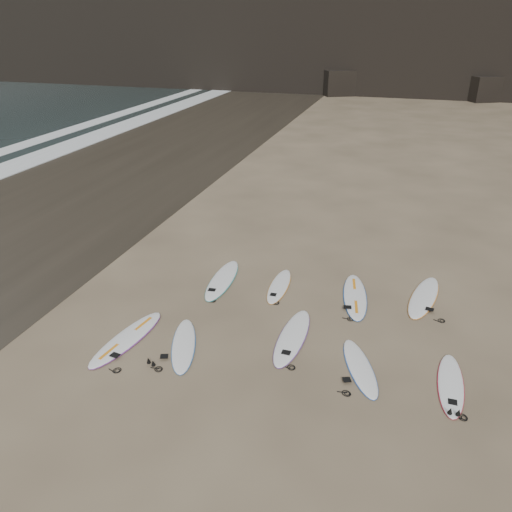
# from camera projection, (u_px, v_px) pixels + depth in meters

# --- Properties ---
(ground) EXTENTS (240.00, 240.00, 0.00)m
(ground) POSITION_uv_depth(u_px,v_px,m) (298.00, 351.00, 12.24)
(ground) COLOR #897559
(ground) RESTS_ON ground
(wet_sand) EXTENTS (12.00, 200.00, 0.01)m
(wet_sand) POSITION_uv_depth(u_px,v_px,m) (82.00, 185.00, 24.28)
(wet_sand) COLOR #383026
(wet_sand) RESTS_ON ground
(surfboard_0) EXTENTS (1.06, 2.79, 0.10)m
(surfboard_0) POSITION_uv_depth(u_px,v_px,m) (127.00, 338.00, 12.63)
(surfboard_0) COLOR white
(surfboard_0) RESTS_ON ground
(surfboard_1) EXTENTS (1.34, 2.37, 0.08)m
(surfboard_1) POSITION_uv_depth(u_px,v_px,m) (184.00, 345.00, 12.39)
(surfboard_1) COLOR white
(surfboard_1) RESTS_ON ground
(surfboard_2) EXTENTS (0.71, 2.67, 0.10)m
(surfboard_2) POSITION_uv_depth(u_px,v_px,m) (292.00, 337.00, 12.69)
(surfboard_2) COLOR white
(surfboard_2) RESTS_ON ground
(surfboard_3) EXTENTS (1.32, 2.25, 0.08)m
(surfboard_3) POSITION_uv_depth(u_px,v_px,m) (360.00, 367.00, 11.60)
(surfboard_3) COLOR white
(surfboard_3) RESTS_ON ground
(surfboard_4) EXTENTS (0.56, 2.26, 0.08)m
(surfboard_4) POSITION_uv_depth(u_px,v_px,m) (451.00, 384.00, 11.07)
(surfboard_4) COLOR white
(surfboard_4) RESTS_ON ground
(surfboard_5) EXTENTS (0.80, 2.74, 0.10)m
(surfboard_5) POSITION_uv_depth(u_px,v_px,m) (222.00, 279.00, 15.45)
(surfboard_5) COLOR white
(surfboard_5) RESTS_ON ground
(surfboard_6) EXTENTS (0.60, 2.22, 0.08)m
(surfboard_6) POSITION_uv_depth(u_px,v_px,m) (279.00, 286.00, 15.11)
(surfboard_6) COLOR white
(surfboard_6) RESTS_ON ground
(surfboard_7) EXTENTS (1.08, 2.76, 0.10)m
(surfboard_7) POSITION_uv_depth(u_px,v_px,m) (355.00, 296.00, 14.54)
(surfboard_7) COLOR white
(surfboard_7) RESTS_ON ground
(surfboard_8) EXTENTS (1.18, 2.78, 0.10)m
(surfboard_8) POSITION_uv_depth(u_px,v_px,m) (424.00, 297.00, 14.50)
(surfboard_8) COLOR white
(surfboard_8) RESTS_ON ground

